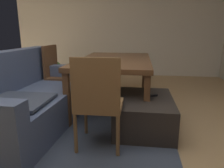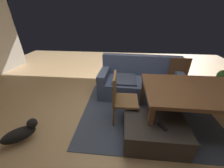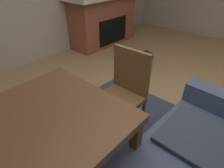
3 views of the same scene
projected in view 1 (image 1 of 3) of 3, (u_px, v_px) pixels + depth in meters
floor at (82, 156)px, 1.98m from camera, size 9.47×9.47×0.00m
wall_right_window_side at (121, 21)px, 5.43m from camera, size 0.12×5.60×2.81m
area_rug at (90, 124)px, 2.66m from camera, size 2.60×2.00×0.01m
couch at (28, 100)px, 2.57m from camera, size 1.97×0.98×0.91m
ottoman_coffee_table at (144, 113)px, 2.53m from camera, size 0.93×0.67×0.38m
tv_remote at (151, 95)px, 2.53m from camera, size 0.12×0.16×0.02m
dining_table at (115, 63)px, 3.20m from camera, size 1.83×1.06×0.74m
dining_chair_north at (57, 71)px, 3.36m from camera, size 0.46×0.46×0.93m
dining_chair_west at (98, 99)px, 1.98m from camera, size 0.44×0.44×0.93m
potted_plant at (55, 70)px, 4.85m from camera, size 0.28×0.28×0.48m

